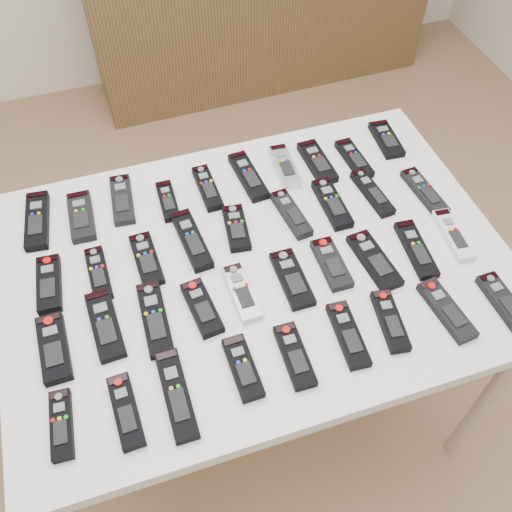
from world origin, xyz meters
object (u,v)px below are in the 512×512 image
object	(u,v)px
remote_6	(285,166)
remote_9	(386,139)
remote_3	(168,201)
remote_36	(447,310)
remote_30	(126,411)
remote_25	(331,264)
sideboard	(262,3)
remote_5	(248,176)
remote_13	(192,240)
table	(256,275)
remote_8	(354,159)
remote_0	(37,221)
remote_15	(291,214)
remote_29	(61,425)
remote_2	(122,200)
remote_18	(424,192)
remote_35	(390,321)
remote_31	(177,395)
remote_37	(504,302)
remote_17	(372,193)
remote_11	(99,273)
remote_19	(54,348)
remote_1	(81,217)
remote_32	(243,368)
remote_7	(317,162)
remote_14	(236,228)
remote_22	(202,308)
remote_23	(242,292)
remote_24	(292,279)
remote_20	(105,325)
remote_34	(348,335)
remote_33	(295,356)
remote_4	(207,188)
remote_26	(374,260)
remote_27	(416,249)
remote_10	(49,284)

from	to	relation	value
remote_6	remote_9	distance (m)	0.33
remote_3	remote_36	world-z (taller)	remote_36
remote_30	remote_25	bearing A→B (deg)	19.53
sideboard	remote_5	distance (m)	1.68
remote_13	remote_30	bearing A→B (deg)	-125.54
table	remote_8	bearing A→B (deg)	34.14
remote_0	remote_15	size ratio (longest dim) A/B	1.17
remote_29	remote_2	bearing A→B (deg)	72.62
remote_18	remote_35	world-z (taller)	remote_35
remote_3	remote_31	size ratio (longest dim) A/B	0.68
remote_29	remote_37	size ratio (longest dim) A/B	0.93
remote_0	remote_17	xyz separation A→B (m)	(0.88, -0.18, -0.00)
remote_2	remote_11	distance (m)	0.25
remote_3	remote_30	distance (m)	0.60
remote_19	remote_25	xyz separation A→B (m)	(0.67, 0.03, -0.00)
remote_1	remote_32	distance (m)	0.62
remote_7	remote_14	xyz separation A→B (m)	(-0.29, -0.17, -0.00)
remote_19	remote_32	bearing A→B (deg)	-26.14
remote_8	remote_22	size ratio (longest dim) A/B	1.05
remote_31	remote_35	bearing A→B (deg)	2.67
remote_23	remote_37	size ratio (longest dim) A/B	1.02
remote_19	remote_37	distance (m)	1.03
remote_24	remote_37	size ratio (longest dim) A/B	1.07
remote_5	remote_20	bearing A→B (deg)	-146.19
remote_32	remote_34	xyz separation A→B (m)	(0.25, 0.01, -0.00)
remote_19	remote_23	xyz separation A→B (m)	(0.44, 0.01, -0.00)
remote_5	remote_9	bearing A→B (deg)	-1.40
remote_20	remote_34	world-z (taller)	same
remote_33	remote_4	bearing A→B (deg)	96.11
remote_1	remote_32	bearing A→B (deg)	-61.72
remote_14	remote_37	size ratio (longest dim) A/B	0.92
remote_1	remote_6	size ratio (longest dim) A/B	1.02
sideboard	remote_22	distance (m)	2.12
remote_2	remote_25	world-z (taller)	remote_25
remote_26	remote_13	bearing A→B (deg)	148.67
remote_13	remote_34	distance (m)	0.46
remote_27	remote_29	size ratio (longest dim) A/B	1.23
remote_7	remote_15	bearing A→B (deg)	-132.16
remote_30	remote_7	bearing A→B (deg)	38.82
remote_17	remote_19	size ratio (longest dim) A/B	1.02
remote_18	remote_37	bearing A→B (deg)	-94.12
remote_26	remote_30	size ratio (longest dim) A/B	1.11
remote_15	remote_22	world-z (taller)	same
remote_25	remote_27	world-z (taller)	remote_25
remote_10	remote_25	distance (m)	0.68
remote_20	remote_36	bearing A→B (deg)	-18.41
remote_6	remote_29	world-z (taller)	remote_6
remote_2	remote_11	world-z (taller)	remote_11
remote_26	remote_34	bearing A→B (deg)	-135.42
remote_32	remote_33	bearing A→B (deg)	-4.85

